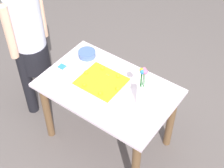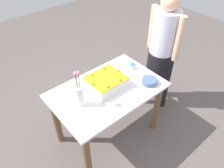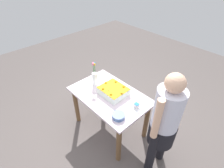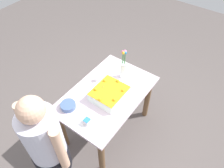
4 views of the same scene
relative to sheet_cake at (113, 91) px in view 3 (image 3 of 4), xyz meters
name	(u,v)px [view 3 (image 3 of 4)]	position (x,y,z in m)	size (l,w,h in m)	color
ground_plane	(110,127)	(0.02, 0.05, -0.78)	(8.00, 8.00, 0.00)	#5F5653
dining_table	(110,102)	(0.02, 0.05, -0.20)	(1.13, 0.73, 0.72)	white
sheet_cake	(113,91)	(0.00, 0.00, 0.00)	(0.36, 0.32, 0.13)	white
serving_plate_with_slice	(136,107)	(-0.41, -0.03, -0.04)	(0.22, 0.22, 0.07)	white
cake_knife	(102,77)	(0.43, -0.15, -0.05)	(0.23, 0.02, 0.00)	silver
flower_vase	(95,77)	(0.35, 0.05, 0.09)	(0.08, 0.08, 0.39)	white
fruit_bowl	(118,116)	(-0.37, 0.26, -0.03)	(0.16, 0.16, 0.05)	#4E6B9F
person_standing	(165,122)	(-0.84, 0.02, 0.08)	(0.31, 0.45, 1.49)	black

